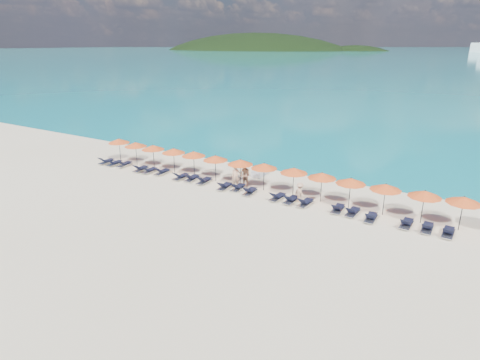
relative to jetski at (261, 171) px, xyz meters
The scene contains 42 objects.
ground 8.23m from the jetski, 83.23° to the right, with size 1400.00×1400.00×0.00m, color beige.
headland_main 611.34m from the jetski, 119.35° to the left, with size 374.00×242.00×126.50m.
headland_small 572.70m from the jetski, 105.11° to the left, with size 162.00×126.00×85.50m.
jetski is the anchor object (origin of this frame).
beachgoer_a 4.10m from the jetski, 91.45° to the right, with size 0.70×0.46×1.92m, color tan.
beachgoer_b 3.34m from the jetski, 84.92° to the right, with size 0.94×0.54×1.93m, color tan.
beachgoer_c 6.87m from the jetski, 37.42° to the right, with size 0.96×0.44×1.48m, color tan.
umbrella_0 14.42m from the jetski, 166.86° to the right, with size 2.10×2.10×2.28m.
umbrella_1 12.15m from the jetski, 163.27° to the right, with size 2.10×2.10×2.28m.
umbrella_2 10.10m from the jetski, 159.66° to the right, with size 2.10×2.10×2.28m.
umbrella_3 7.94m from the jetski, 153.89° to the right, with size 2.10×2.10×2.28m.
umbrella_4 6.08m from the jetski, 145.39° to the right, with size 2.10×2.10×2.28m.
umbrella_5 4.54m from the jetski, 125.81° to the right, with size 2.10×2.10×2.28m.
umbrella_6 3.79m from the jetski, 91.37° to the right, with size 2.10×2.10×2.28m.
umbrella_7 4.27m from the jetski, 58.47° to the right, with size 2.10×2.10×2.28m.
umbrella_8 5.80m from the jetski, 35.68° to the right, with size 2.10×2.10×2.28m.
umbrella_9 7.67m from the jetski, 25.99° to the right, with size 2.10×2.10×2.28m.
umbrella_10 9.64m from the jetski, 21.06° to the right, with size 2.10×2.10×2.28m.
umbrella_11 11.82m from the jetski, 17.02° to the right, with size 2.10×2.10×2.28m.
umbrella_12 14.12m from the jetski, 14.25° to the right, with size 2.10×2.10×2.28m.
umbrella_13 16.21m from the jetski, 11.99° to the right, with size 2.10×2.10×2.28m.
lounger_0 15.12m from the jetski, 161.98° to the right, with size 0.70×1.73×0.66m.
lounger_1 14.08m from the jetski, 160.53° to the right, with size 0.67×1.72×0.66m.
lounger_2 12.98m from the jetski, 159.99° to the right, with size 0.76×1.75×0.66m.
lounger_3 10.91m from the jetski, 154.39° to the right, with size 0.79×1.76×0.66m.
lounger_4 9.99m from the jetski, 151.98° to the right, with size 0.66×1.72×0.66m.
lounger_5 8.74m from the jetski, 149.95° to the right, with size 0.67×1.72×0.66m.
lounger_6 6.99m from the jetski, 138.88° to the right, with size 0.70×1.73×0.66m.
lounger_7 6.11m from the jetski, 133.94° to the right, with size 0.79×1.75×0.66m.
lounger_8 5.33m from the jetski, 123.63° to the right, with size 0.74×1.74×0.66m.
lounger_9 4.77m from the jetski, 99.04° to the right, with size 0.78×1.75×0.66m.
lounger_10 4.39m from the jetski, 85.89° to the right, with size 0.71×1.73×0.66m.
lounger_11 4.92m from the jetski, 71.70° to the right, with size 0.78×1.75×0.66m.
lounger_12 6.03m from the jetski, 49.99° to the right, with size 0.79×1.75×0.66m.
lounger_13 6.79m from the jetski, 42.88° to the right, with size 0.69×1.73×0.66m.
lounger_14 7.63m from the jetski, 37.18° to the right, with size 0.76×1.75×0.66m.
lounger_15 9.53m from the jetski, 27.90° to the right, with size 0.68×1.72×0.66m.
lounger_16 10.47m from the jetski, 25.42° to the right, with size 0.69×1.73×0.66m.
lounger_17 11.75m from the jetski, 23.91° to the right, with size 0.70×1.73×0.66m.
lounger_18 13.68m from the jetski, 19.38° to the right, with size 0.68×1.72×0.66m.
lounger_19 14.82m from the jetski, 17.78° to the right, with size 0.62×1.70×0.66m.
lounger_20 15.95m from the jetski, 16.54° to the right, with size 0.67×1.72×0.66m.
Camera 1 is at (14.84, -21.55, 11.06)m, focal length 30.00 mm.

